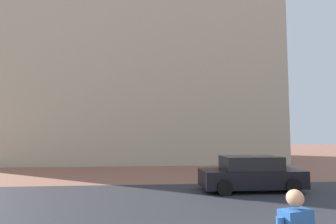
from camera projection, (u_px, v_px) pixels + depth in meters
ground_plane at (160, 189)px, 13.15m from camera, size 120.00×120.00×0.00m
street_asphalt_strip at (164, 201)px, 10.76m from camera, size 120.00×7.15×0.00m
landmark_building at (137, 67)px, 30.66m from camera, size 26.08×15.19×35.88m
car_black at (251, 174)px, 12.74m from camera, size 4.37×2.06×1.50m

